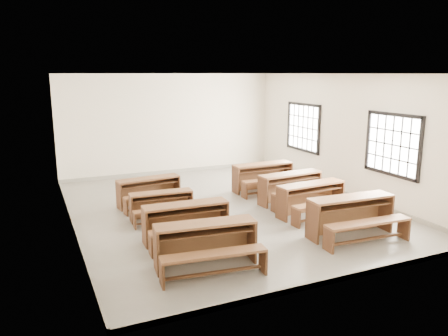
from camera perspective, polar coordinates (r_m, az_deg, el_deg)
name	(u,v)px	position (r m, az deg, el deg)	size (l,w,h in m)	color
room	(228,120)	(10.25, 0.46, 6.30)	(8.50, 8.50, 3.20)	slate
desk_set_0	(206,242)	(7.41, -2.32, -9.61)	(1.81, 1.08, 0.77)	brown
desk_set_1	(187,220)	(8.54, -4.89, -6.74)	(1.70, 0.93, 0.75)	brown
desk_set_2	(162,204)	(9.85, -8.12, -4.62)	(1.43, 0.80, 0.63)	brown
desk_set_3	(150,190)	(10.90, -9.70, -2.80)	(1.63, 0.97, 0.70)	brown
desk_set_4	(352,214)	(9.11, 16.39, -5.74)	(1.85, 1.03, 0.81)	brown
desk_set_5	(312,197)	(10.21, 11.46, -3.73)	(1.73, 0.99, 0.75)	brown
desk_set_6	(291,186)	(11.10, 8.79, -2.31)	(1.76, 1.01, 0.76)	brown
desk_set_7	(264,175)	(12.14, 5.18, -0.92)	(1.71, 0.89, 0.77)	brown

